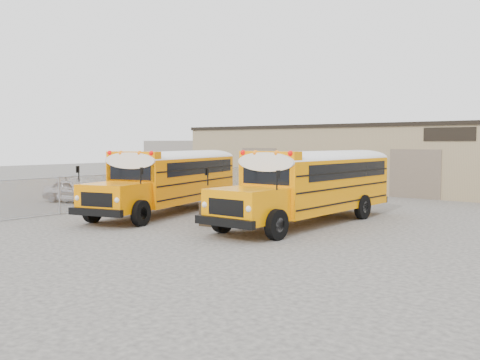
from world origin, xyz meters
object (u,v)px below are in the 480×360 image
Objects in this scene: car_silver at (74,191)px; school_bus_right at (378,173)px; school_bus_left at (226,170)px; car_white at (95,190)px; car_dark at (152,184)px; tarp_bundle at (215,207)px.

school_bus_right is at bearing -70.17° from car_silver.
car_white is (-4.41, -6.16, -1.01)m from school_bus_left.
school_bus_right is 16.88m from car_silver.
car_dark is at bearing 7.85° from car_white.
school_bus_right reaches higher than school_bus_left.
tarp_bundle is 12.00m from car_silver.
car_white is at bearing -148.68° from school_bus_right.
tarp_bundle is at bearing -120.59° from car_dark.
school_bus_right is 7.32× the size of tarp_bundle.
school_bus_right reaches higher than car_white.
car_white is (1.24, 0.54, 0.09)m from car_silver.
school_bus_right is at bearing -78.35° from car_dark.
tarp_bundle is at bearing -106.61° from car_silver.
car_dark is (-14.18, -3.05, -1.06)m from school_bus_right.
car_silver is at bearing 176.42° from car_dark.
car_silver is (-5.65, -6.70, -1.11)m from school_bus_left.
car_white reaches higher than tarp_bundle.
tarp_bundle is at bearing -102.00° from car_white.
car_silver is at bearing 174.26° from tarp_bundle.
school_bus_right is 15.54m from car_white.
car_white is (-10.70, 1.74, 0.01)m from tarp_bundle.
car_dark is at bearing -13.96° from car_silver.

